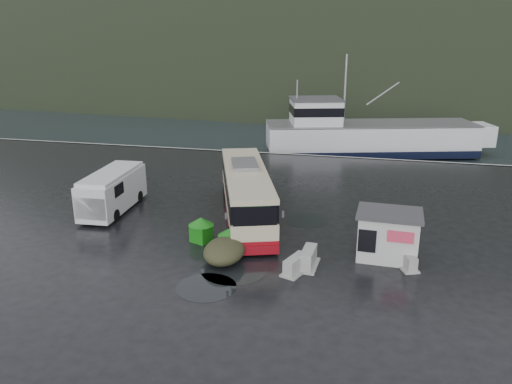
% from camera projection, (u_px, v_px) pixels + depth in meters
% --- Properties ---
extents(ground, '(160.00, 160.00, 0.00)m').
position_uv_depth(ground, '(220.00, 239.00, 26.66)').
color(ground, black).
rests_on(ground, ground).
extents(harbor_water, '(300.00, 180.00, 0.02)m').
position_uv_depth(harbor_water, '(343.00, 74.00, 128.69)').
color(harbor_water, black).
rests_on(harbor_water, ground).
extents(quay_edge, '(160.00, 0.60, 1.50)m').
position_uv_depth(quay_edge, '(284.00, 154.00, 45.21)').
color(quay_edge, '#999993').
rests_on(quay_edge, ground).
extents(headland, '(780.00, 540.00, 570.00)m').
position_uv_depth(headland, '(379.00, 53.00, 256.43)').
color(headland, black).
rests_on(headland, ground).
extents(coach_bus, '(6.32, 11.65, 3.20)m').
position_uv_depth(coach_bus, '(246.00, 218.00, 29.80)').
color(coach_bus, '#BEB08F').
rests_on(coach_bus, ground).
extents(white_van, '(2.41, 6.14, 2.52)m').
position_uv_depth(white_van, '(115.00, 210.00, 30.98)').
color(white_van, silver).
rests_on(white_van, ground).
extents(waste_bin_left, '(1.25, 1.25, 1.34)m').
position_uv_depth(waste_bin_left, '(202.00, 241.00, 26.46)').
color(waste_bin_left, '#156F13').
rests_on(waste_bin_left, ground).
extents(waste_bin_right, '(1.24, 1.24, 1.33)m').
position_uv_depth(waste_bin_right, '(231.00, 252.00, 25.14)').
color(waste_bin_right, '#156F13').
rests_on(waste_bin_right, ground).
extents(dome_tent, '(2.03, 2.80, 1.08)m').
position_uv_depth(dome_tent, '(225.00, 261.00, 24.17)').
color(dome_tent, '#33341F').
rests_on(dome_tent, ground).
extents(ticket_kiosk, '(3.18, 2.47, 2.40)m').
position_uv_depth(ticket_kiosk, '(386.00, 257.00, 24.55)').
color(ticket_kiosk, '#B9B9B4').
rests_on(ticket_kiosk, ground).
extents(jersey_barrier_a, '(0.99, 1.81, 0.88)m').
position_uv_depth(jersey_barrier_a, '(308.00, 266.00, 23.62)').
color(jersey_barrier_a, '#999993').
rests_on(jersey_barrier_a, ground).
extents(jersey_barrier_b, '(1.30, 1.76, 0.79)m').
position_uv_depth(jersey_barrier_b, '(295.00, 272.00, 23.02)').
color(jersey_barrier_b, '#999993').
rests_on(jersey_barrier_b, ground).
extents(jersey_barrier_c, '(1.20, 1.61, 0.72)m').
position_uv_depth(jersey_barrier_c, '(406.00, 267.00, 23.51)').
color(jersey_barrier_c, '#999993').
rests_on(jersey_barrier_c, ground).
extents(fishing_trawler, '(25.16, 11.87, 9.85)m').
position_uv_depth(fishing_trawler, '(370.00, 141.00, 50.63)').
color(fishing_trawler, silver).
rests_on(fishing_trawler, ground).
extents(puddles, '(5.72, 11.54, 0.01)m').
position_uv_depth(puddles, '(249.00, 259.00, 24.37)').
color(puddles, black).
rests_on(puddles, ground).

